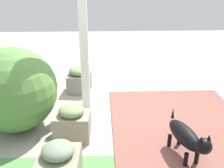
# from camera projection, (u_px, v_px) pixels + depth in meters

# --- Properties ---
(ground_plane) EXTENTS (12.00, 12.00, 0.00)m
(ground_plane) POSITION_uv_depth(u_px,v_px,m) (113.00, 111.00, 3.70)
(ground_plane) COLOR #A59E94
(brick_path) EXTENTS (1.80, 2.40, 0.02)m
(brick_path) POSITION_uv_depth(u_px,v_px,m) (183.00, 130.00, 3.22)
(brick_path) COLOR brown
(brick_path) RESTS_ON ground
(porch_pillar) EXTENTS (0.11, 0.11, 2.48)m
(porch_pillar) POSITION_uv_depth(u_px,v_px,m) (83.00, 23.00, 3.37)
(porch_pillar) COLOR white
(porch_pillar) RESTS_ON ground
(stone_planter_nearest) EXTENTS (0.40, 0.45, 0.44)m
(stone_planter_nearest) POSITION_uv_depth(u_px,v_px,m) (79.00, 80.00, 4.29)
(stone_planter_nearest) COLOR gray
(stone_planter_nearest) RESTS_ON ground
(stone_planter_mid) EXTENTS (0.44, 0.34, 0.44)m
(stone_planter_mid) POSITION_uv_depth(u_px,v_px,m) (72.00, 123.00, 3.02)
(stone_planter_mid) COLOR gray
(stone_planter_mid) RESTS_ON ground
(stone_planter_far) EXTENTS (0.41, 0.42, 0.39)m
(stone_planter_far) POSITION_uv_depth(u_px,v_px,m) (59.00, 163.00, 2.40)
(stone_planter_far) COLOR gray
(stone_planter_far) RESTS_ON ground
(round_shrub) EXTENTS (1.05, 1.05, 1.05)m
(round_shrub) POSITION_uv_depth(u_px,v_px,m) (14.00, 90.00, 3.12)
(round_shrub) COLOR #598841
(round_shrub) RESTS_ON ground
(terracotta_pot_spiky) EXTENTS (0.28, 0.28, 0.59)m
(terracotta_pot_spiky) POSITION_uv_depth(u_px,v_px,m) (44.00, 80.00, 4.05)
(terracotta_pot_spiky) COLOR #9F5041
(terracotta_pot_spiky) RESTS_ON ground
(terracotta_pot_tall) EXTENTS (0.25, 0.25, 0.77)m
(terracotta_pot_tall) POSITION_uv_depth(u_px,v_px,m) (1.00, 85.00, 3.89)
(terracotta_pot_tall) COLOR #AC513A
(terracotta_pot_tall) RESTS_ON ground
(dog) EXTENTS (0.32, 0.68, 0.47)m
(dog) POSITION_uv_depth(u_px,v_px,m) (187.00, 137.00, 2.64)
(dog) COLOR black
(dog) RESTS_ON ground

